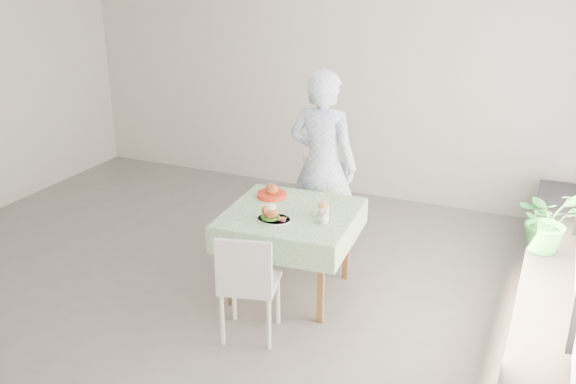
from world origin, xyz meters
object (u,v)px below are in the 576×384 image
at_px(potted_plant, 547,219).
at_px(chair_near, 250,304).
at_px(chair_far, 316,229).
at_px(juice_cup_orange, 323,208).
at_px(cafe_table, 291,243).
at_px(diner, 322,166).
at_px(main_dish, 272,215).

bearing_deg(potted_plant, chair_near, -145.34).
distance_m(chair_far, juice_cup_orange, 0.90).
xyz_separation_m(cafe_table, diner, (-0.02, 0.78, 0.44)).
relative_size(chair_far, main_dish, 3.40).
relative_size(diner, juice_cup_orange, 6.56).
height_order(chair_near, juice_cup_orange, juice_cup_orange).
bearing_deg(juice_cup_orange, main_dish, -143.38).
relative_size(chair_far, potted_plant, 1.78).
distance_m(cafe_table, main_dish, 0.40).
relative_size(cafe_table, chair_near, 1.27).
bearing_deg(chair_far, potted_plant, -2.14).
height_order(chair_far, diner, diner).
bearing_deg(cafe_table, chair_near, -91.37).
distance_m(main_dish, potted_plant, 2.18).
bearing_deg(potted_plant, chair_far, 177.86).
bearing_deg(cafe_table, chair_far, 93.55).
bearing_deg(juice_cup_orange, chair_far, 115.30).
bearing_deg(diner, cafe_table, 93.87).
bearing_deg(chair_near, potted_plant, 34.66).
bearing_deg(potted_plant, cafe_table, -162.27).
height_order(cafe_table, chair_far, chair_far).
bearing_deg(diner, juice_cup_orange, 113.62).
distance_m(main_dish, juice_cup_orange, 0.42).
relative_size(chair_near, potted_plant, 1.64).
xyz_separation_m(chair_far, juice_cup_orange, (0.31, -0.66, 0.52)).
distance_m(chair_far, main_dish, 1.04).
bearing_deg(diner, potted_plant, 177.51).
distance_m(chair_far, chair_near, 1.43).
relative_size(cafe_table, diner, 0.62).
bearing_deg(potted_plant, main_dish, -157.22).
relative_size(main_dish, juice_cup_orange, 1.01).
xyz_separation_m(cafe_table, juice_cup_orange, (0.27, 0.03, 0.35)).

